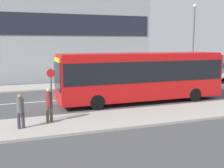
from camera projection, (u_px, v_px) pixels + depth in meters
ground_plane at (67, 100)px, 20.61m from camera, size 120.00×120.00×0.00m
sidewalk_near at (90, 121)px, 14.80m from camera, size 44.00×3.50×0.13m
sidewalk_far at (54, 86)px, 26.40m from camera, size 44.00×3.50×0.13m
lane_centerline at (67, 100)px, 20.61m from camera, size 41.80×0.16×0.01m
city_bus at (142, 74)px, 19.65m from camera, size 11.79×2.59×3.45m
parked_car_0 at (206, 77)px, 28.88m from camera, size 4.66×1.82×1.36m
pedestrian_near_stop at (20, 109)px, 13.28m from camera, size 0.35×0.34×1.67m
pedestrian_down_pavement at (49, 103)px, 14.33m from camera, size 0.35×0.34×1.80m
bus_stop_sign at (51, 90)px, 14.74m from camera, size 0.44×0.12×2.75m
street_lamp at (194, 35)px, 29.39m from camera, size 0.36×0.36×7.96m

